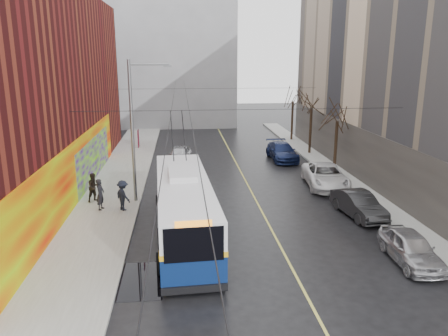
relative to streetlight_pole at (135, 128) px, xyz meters
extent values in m
plane|color=black|center=(6.14, -10.00, -4.85)|extent=(140.00, 140.00, 0.00)
cube|color=gray|center=(-1.86, 2.00, -4.77)|extent=(4.00, 60.00, 0.15)
cube|color=gray|center=(15.14, 2.00, -4.77)|extent=(2.00, 60.00, 0.15)
cube|color=#BFB74C|center=(7.64, 4.00, -4.84)|extent=(0.12, 50.00, 0.01)
cube|color=#EE0F05|center=(-3.82, 0.00, -2.85)|extent=(0.08, 28.00, 4.00)
cube|color=#480491|center=(-3.78, 6.00, -3.25)|extent=(0.06, 12.00, 3.20)
cube|color=#4C4742|center=(16.11, 4.00, -2.85)|extent=(0.06, 36.00, 4.00)
cube|color=gray|center=(0.14, 35.00, 4.15)|extent=(20.00, 12.00, 18.00)
cylinder|color=slate|center=(-0.16, 0.00, -0.35)|extent=(0.20, 0.20, 9.00)
cube|color=#520B1B|center=(0.19, 0.00, -0.65)|extent=(0.04, 0.60, 1.10)
cylinder|color=slate|center=(1.04, 0.00, 3.85)|extent=(2.40, 0.10, 0.10)
cube|color=slate|center=(2.14, 0.00, 3.75)|extent=(0.50, 0.22, 0.12)
cylinder|color=black|center=(2.34, 5.00, 1.35)|extent=(0.02, 60.00, 0.02)
cylinder|color=black|center=(3.34, 5.00, 1.35)|extent=(0.02, 60.00, 0.02)
cylinder|color=black|center=(6.14, -4.00, 1.55)|extent=(18.00, 0.02, 0.02)
cylinder|color=black|center=(6.14, 12.00, 1.55)|extent=(18.00, 0.02, 0.02)
cylinder|color=black|center=(15.14, 6.00, -2.75)|extent=(0.24, 0.24, 4.20)
cylinder|color=black|center=(15.14, 13.00, -2.61)|extent=(0.24, 0.24, 4.48)
cylinder|color=black|center=(15.14, 20.00, -2.66)|extent=(0.24, 0.24, 4.37)
cube|color=black|center=(0.65, -10.28, -4.84)|extent=(2.64, 3.32, 0.01)
ellipsoid|color=slate|center=(4.22, -1.21, 2.40)|extent=(0.44, 0.20, 0.12)
ellipsoid|color=slate|center=(4.85, -0.46, 3.31)|extent=(0.44, 0.20, 0.12)
ellipsoid|color=slate|center=(1.63, 2.41, 2.13)|extent=(0.44, 0.20, 0.12)
cube|color=#0A1E4F|center=(2.91, -5.74, -3.89)|extent=(3.27, 12.22, 1.51)
cube|color=silver|center=(2.91, -5.74, -2.48)|extent=(3.27, 12.22, 1.31)
cube|color=#ECAA15|center=(2.91, -5.74, -3.13)|extent=(3.31, 12.26, 0.22)
cube|color=black|center=(3.24, -11.79, -2.63)|extent=(2.32, 0.17, 1.41)
cube|color=black|center=(2.58, 0.31, -2.63)|extent=(2.32, 0.17, 1.21)
cube|color=black|center=(1.58, -5.82, -2.58)|extent=(0.64, 11.07, 1.01)
cube|color=black|center=(4.24, -5.67, -2.58)|extent=(0.64, 11.07, 1.01)
cube|color=silver|center=(2.86, -4.74, -1.67)|extent=(1.57, 3.10, 0.30)
cube|color=black|center=(3.24, -11.83, -4.49)|extent=(2.62, 0.26, 0.30)
cylinder|color=black|center=(1.82, -9.84, -4.34)|extent=(0.36, 1.02, 1.01)
cylinder|color=black|center=(4.44, -9.70, -4.34)|extent=(0.36, 1.02, 1.01)
cylinder|color=black|center=(1.39, -1.79, -4.34)|extent=(0.36, 1.02, 1.01)
cylinder|color=black|center=(4.00, -1.65, -4.34)|extent=(0.36, 1.02, 1.01)
cylinder|color=black|center=(2.31, -1.23, -0.21)|extent=(0.25, 3.50, 2.48)
cylinder|color=black|center=(3.02, -1.20, -0.21)|extent=(0.25, 3.50, 2.48)
imported|color=#A3A4A8|center=(13.14, -9.79, -4.13)|extent=(1.87, 4.29, 1.44)
imported|color=#252628|center=(13.14, -3.79, -4.12)|extent=(2.11, 4.59, 1.46)
imported|color=silver|center=(13.14, 2.30, -4.04)|extent=(3.24, 6.04, 1.61)
imported|color=#15214C|center=(11.94, 10.88, -4.07)|extent=(2.28, 5.38, 1.55)
imported|color=#B3B4B8|center=(2.67, 10.52, -4.09)|extent=(2.43, 4.64, 1.51)
imported|color=black|center=(-2.09, -1.50, -3.74)|extent=(0.58, 0.77, 1.91)
imported|color=black|center=(-2.75, 0.09, -3.77)|extent=(1.14, 1.11, 1.86)
imported|color=black|center=(-0.72, -1.76, -3.77)|extent=(1.30, 1.35, 1.85)
camera|label=1|loc=(2.88, -27.18, 4.33)|focal=35.00mm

